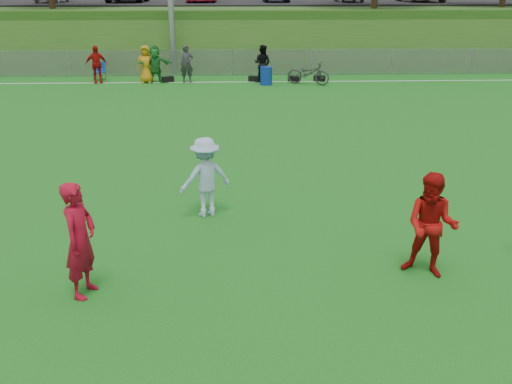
{
  "coord_description": "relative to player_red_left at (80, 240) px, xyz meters",
  "views": [
    {
      "loc": [
        -0.02,
        -8.84,
        4.46
      ],
      "look_at": [
        0.37,
        0.5,
        0.99
      ],
      "focal_mm": 40.0,
      "sensor_mm": 36.0,
      "label": 1
    }
  ],
  "objects": [
    {
      "name": "sideline_far",
      "position": [
        2.29,
        19.16,
        -0.89
      ],
      "size": [
        60.0,
        0.1,
        0.01
      ],
      "primitive_type": "cube",
      "color": "white",
      "rests_on": "ground"
    },
    {
      "name": "camp_chair",
      "position": [
        -4.06,
        19.98,
        -0.64
      ],
      "size": [
        0.54,
        0.55,
        0.85
      ],
      "rotation": [
        0.0,
        0.0,
        -0.16
      ],
      "color": "#0F42AC",
      "rests_on": "ground"
    },
    {
      "name": "parking_lot",
      "position": [
        2.29,
        34.16,
        2.16
      ],
      "size": [
        120.0,
        12.0,
        0.1
      ],
      "primitive_type": "cube",
      "color": "black",
      "rests_on": "berm"
    },
    {
      "name": "spectator_row",
      "position": [
        -0.59,
        19.16,
        -0.05
      ],
      "size": [
        8.7,
        0.95,
        1.69
      ],
      "color": "#B00F0C",
      "rests_on": "ground"
    },
    {
      "name": "fence",
      "position": [
        2.29,
        21.16,
        -0.25
      ],
      "size": [
        58.0,
        0.06,
        1.3
      ],
      "color": "gray",
      "rests_on": "ground"
    },
    {
      "name": "bicycle",
      "position": [
        5.73,
        18.36,
        -0.38
      ],
      "size": [
        2.08,
        1.44,
        1.03
      ],
      "primitive_type": "imported",
      "rotation": [
        0.0,
        0.0,
        1.15
      ],
      "color": "#2B2B2D",
      "rests_on": "ground"
    },
    {
      "name": "recycling_bin",
      "position": [
        3.8,
        18.36,
        -0.49
      ],
      "size": [
        0.7,
        0.7,
        0.81
      ],
      "primitive_type": "cylinder",
      "rotation": [
        0.0,
        0.0,
        -0.35
      ],
      "color": "#0D2D96",
      "rests_on": "ground"
    },
    {
      "name": "player_blue",
      "position": [
        1.71,
        3.02,
        -0.09
      ],
      "size": [
        1.2,
        0.96,
        1.62
      ],
      "primitive_type": "imported",
      "rotation": [
        0.0,
        0.0,
        3.54
      ],
      "color": "#A3C0E2",
      "rests_on": "ground"
    },
    {
      "name": "player_red_center",
      "position": [
        5.36,
        0.39,
        -0.04
      ],
      "size": [
        1.04,
        0.97,
        1.71
      ],
      "primitive_type": "imported",
      "rotation": [
        0.0,
        0.0,
        -0.51
      ],
      "color": "#A70D0B",
      "rests_on": "ground"
    },
    {
      "name": "berm",
      "position": [
        2.29,
        32.16,
        0.61
      ],
      "size": [
        120.0,
        18.0,
        3.0
      ],
      "primitive_type": "cube",
      "color": "#235417",
      "rests_on": "ground"
    },
    {
      "name": "gear_bags",
      "position": [
        3.52,
        19.26,
        -0.76
      ],
      "size": [
        7.74,
        0.45,
        0.26
      ],
      "color": "black",
      "rests_on": "ground"
    },
    {
      "name": "player_red_left",
      "position": [
        0.0,
        0.0,
        0.0
      ],
      "size": [
        0.58,
        0.74,
        1.79
      ],
      "primitive_type": "imported",
      "rotation": [
        0.0,
        0.0,
        1.32
      ],
      "color": "#A40B21",
      "rests_on": "ground"
    },
    {
      "name": "ground",
      "position": [
        2.29,
        1.16,
        -0.89
      ],
      "size": [
        120.0,
        120.0,
        0.0
      ],
      "primitive_type": "plane",
      "color": "#166A18",
      "rests_on": "ground"
    }
  ]
}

